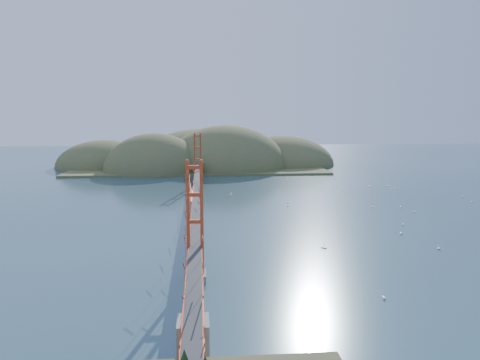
{
  "coord_description": "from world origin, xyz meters",
  "views": [
    {
      "loc": [
        0.57,
        -73.64,
        16.07
      ],
      "look_at": [
        6.87,
        0.0,
        5.39
      ],
      "focal_mm": 35.0,
      "sensor_mm": 36.0,
      "label": 1
    }
  ],
  "objects": [
    {
      "name": "ground",
      "position": [
        0.0,
        0.0,
        0.0
      ],
      "size": [
        320.0,
        320.0,
        0.0
      ],
      "primitive_type": "plane",
      "color": "#2B4956",
      "rests_on": "ground"
    },
    {
      "name": "sailboat_2",
      "position": [
        35.31,
        -1.64,
        0.14
      ],
      "size": [
        0.56,
        0.56,
        0.63
      ],
      "color": "white",
      "rests_on": "ground"
    },
    {
      "name": "sailboat_10",
      "position": [
        16.42,
        -35.85,
        0.13
      ],
      "size": [
        0.38,
        0.48,
        0.56
      ],
      "color": "white",
      "rests_on": "ground"
    },
    {
      "name": "sailboat_15",
      "position": [
        33.6,
        38.48,
        0.15
      ],
      "size": [
        0.47,
        0.58,
        0.68
      ],
      "color": "white",
      "rests_on": "ground"
    },
    {
      "name": "sailboat_5",
      "position": [
        34.77,
        2.47,
        0.15
      ],
      "size": [
        0.5,
        0.59,
        0.69
      ],
      "color": "white",
      "rests_on": "ground"
    },
    {
      "name": "sailboat_3",
      "position": [
        6.59,
        17.23,
        0.15
      ],
      "size": [
        0.64,
        0.64,
        0.68
      ],
      "color": "white",
      "rests_on": "ground"
    },
    {
      "name": "sailboat_13",
      "position": [
        28.7,
        -22.01,
        0.15
      ],
      "size": [
        0.64,
        0.64,
        0.67
      ],
      "color": "white",
      "rests_on": "ground"
    },
    {
      "name": "sailboat_16",
      "position": [
        15.61,
        5.03,
        0.16
      ],
      "size": [
        0.67,
        0.67,
        0.73
      ],
      "color": "white",
      "rests_on": "ground"
    },
    {
      "name": "sailboat_12",
      "position": [
        22.04,
        39.54,
        0.15
      ],
      "size": [
        0.59,
        0.48,
        0.69
      ],
      "color": "white",
      "rests_on": "ground"
    },
    {
      "name": "sailboat_4",
      "position": [
        29.46,
        17.69,
        0.13
      ],
      "size": [
        0.52,
        0.52,
        0.56
      ],
      "color": "white",
      "rests_on": "ground"
    },
    {
      "name": "sailboat_9",
      "position": [
        50.91,
        10.85,
        0.15
      ],
      "size": [
        0.66,
        0.66,
        0.69
      ],
      "color": "white",
      "rests_on": "ground"
    },
    {
      "name": "sailboat_0",
      "position": [
        27.26,
        -14.72,
        0.16
      ],
      "size": [
        0.52,
        0.62,
        0.72
      ],
      "color": "white",
      "rests_on": "ground"
    },
    {
      "name": "far_headlands",
      "position": [
        2.21,
        68.52,
        0.0
      ],
      "size": [
        84.0,
        58.0,
        25.0
      ],
      "color": "brown",
      "rests_on": "ground"
    },
    {
      "name": "sailboat_11",
      "position": [
        49.55,
        5.67,
        0.15
      ],
      "size": [
        0.66,
        0.66,
        0.69
      ],
      "color": "white",
      "rests_on": "ground"
    },
    {
      "name": "sailboat_7",
      "position": [
        37.78,
        25.28,
        0.13
      ],
      "size": [
        0.5,
        0.46,
        0.56
      ],
      "color": "white",
      "rests_on": "ground"
    },
    {
      "name": "bridge",
      "position": [
        0.0,
        0.18,
        7.01
      ],
      "size": [
        2.2,
        94.4,
        12.0
      ],
      "color": "gray",
      "rests_on": "ground"
    },
    {
      "name": "sailboat_6",
      "position": [
        15.2,
        -20.54,
        0.16
      ],
      "size": [
        0.68,
        0.68,
        0.73
      ],
      "color": "white",
      "rests_on": "ground"
    },
    {
      "name": "sailboat_8",
      "position": [
        42.3,
        21.59,
        0.15
      ],
      "size": [
        0.67,
        0.67,
        0.7
      ],
      "color": "white",
      "rests_on": "ground"
    },
    {
      "name": "sailboat_17",
      "position": [
        41.63,
        25.09,
        0.16
      ],
      "size": [
        0.66,
        0.6,
        0.75
      ],
      "color": "white",
      "rests_on": "ground"
    },
    {
      "name": "sailboat_1",
      "position": [
        29.99,
        2.92,
        0.14
      ],
      "size": [
        0.52,
        0.53,
        0.59
      ],
      "color": "white",
      "rests_on": "ground"
    },
    {
      "name": "sailboat_14",
      "position": [
        29.72,
        -9.93,
        0.13
      ],
      "size": [
        0.54,
        0.54,
        0.56
      ],
      "color": "white",
      "rests_on": "ground"
    }
  ]
}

